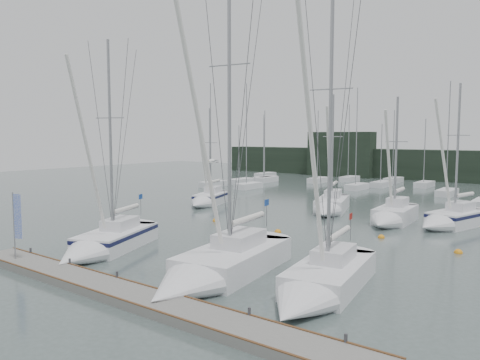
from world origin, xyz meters
name	(u,v)px	position (x,y,z in m)	size (l,w,h in m)	color
ground	(203,273)	(0.00, 0.00, 0.00)	(160.00, 160.00, 0.00)	#485854
dock	(129,295)	(0.00, -5.00, 0.20)	(24.00, 2.00, 0.40)	slate
far_treeline	(463,166)	(0.00, 62.00, 2.50)	(90.00, 4.00, 5.00)	black
far_building_left	(341,154)	(-20.00, 60.00, 4.00)	(12.00, 3.00, 8.00)	black
mast_forest	(381,187)	(-6.11, 42.77, 0.49)	(60.34, 25.95, 14.78)	silver
sailboat_near_left	(102,245)	(-7.73, -0.69, 0.58)	(5.99, 9.58, 14.26)	silver
sailboat_near_center	(211,271)	(1.40, -0.95, 0.62)	(4.96, 11.44, 18.59)	silver
sailboat_near_right	(317,287)	(6.70, 0.17, 0.56)	(4.31, 10.05, 16.00)	silver
sailboat_mid_a	(207,200)	(-15.95, 18.66, 0.58)	(4.71, 7.81, 10.98)	silver
sailboat_mid_b	(330,207)	(-3.36, 21.84, 0.59)	(5.13, 9.09, 12.07)	silver
sailboat_mid_c	(391,217)	(3.28, 19.59, 0.62)	(3.03, 7.55, 11.33)	silver
sailboat_mid_d	(448,220)	(7.39, 21.03, 0.61)	(4.64, 8.11, 12.31)	silver
buoy_a	(278,233)	(-2.44, 11.30, 0.00)	(0.54, 0.54, 0.54)	orange
buoy_b	(381,238)	(4.48, 14.24, 0.00)	(0.49, 0.49, 0.49)	orange
buoy_c	(216,221)	(-9.25, 12.15, 0.00)	(0.59, 0.59, 0.59)	orange
dock_banner	(16,220)	(-9.23, -5.21, 2.63)	(0.55, 0.24, 3.78)	gray
seagull	(212,161)	(0.65, 0.04, 6.02)	(1.07, 0.52, 0.22)	white
buoy_d	(458,253)	(9.91, 12.85, 0.00)	(0.52, 0.52, 0.52)	orange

